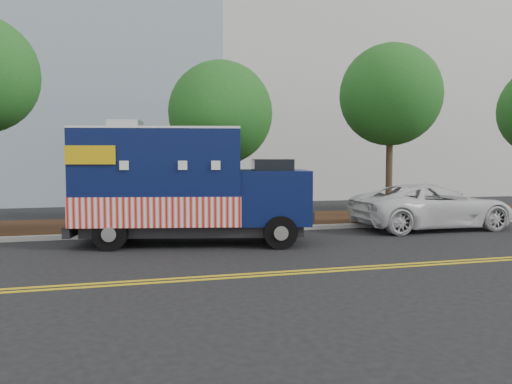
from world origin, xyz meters
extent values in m
plane|color=black|center=(0.00, 0.00, 0.00)|extent=(120.00, 120.00, 0.00)
cube|color=#9E9E99|center=(0.00, 1.40, 0.07)|extent=(120.00, 0.18, 0.15)
cube|color=black|center=(0.00, 3.50, 0.07)|extent=(120.00, 4.00, 0.15)
cube|color=gold|center=(0.00, -4.45, 0.01)|extent=(120.00, 0.10, 0.01)
cube|color=gold|center=(0.00, -4.70, 0.01)|extent=(120.00, 0.10, 0.01)
cylinder|color=#38281C|center=(0.14, 3.31, 1.59)|extent=(0.26, 0.26, 3.17)
sphere|color=#144915|center=(0.14, 3.31, 4.12)|extent=(3.79, 3.79, 3.79)
cylinder|color=#38281C|center=(6.87, 3.01, 1.98)|extent=(0.26, 0.26, 3.96)
sphere|color=#144915|center=(6.87, 3.01, 4.96)|extent=(3.99, 3.99, 3.99)
cube|color=#473828|center=(-2.70, 2.03, 1.20)|extent=(0.06, 0.06, 2.40)
cube|color=black|center=(-1.33, -0.23, 0.46)|extent=(6.43, 3.33, 0.31)
cube|color=#091340|center=(-2.29, -0.02, 1.97)|extent=(5.02, 3.43, 2.63)
cube|color=red|center=(-2.29, -0.02, 1.04)|extent=(5.08, 3.51, 0.82)
cube|color=white|center=(-2.29, -0.02, 3.30)|extent=(5.02, 3.43, 0.07)
cube|color=#B7B7BA|center=(-3.26, 0.19, 3.45)|extent=(1.04, 1.04, 0.24)
cube|color=#091340|center=(0.91, -0.72, 1.37)|extent=(2.42, 2.72, 1.53)
cube|color=black|center=(0.86, -0.71, 2.10)|extent=(1.52, 2.32, 0.71)
cube|color=black|center=(1.90, -0.93, 0.85)|extent=(0.55, 2.16, 0.33)
cube|color=black|center=(-4.59, 0.48, 0.49)|extent=(0.71, 2.45, 0.31)
cube|color=#B7B7BA|center=(-4.56, 0.47, 2.02)|extent=(0.46, 1.93, 2.08)
cube|color=#B7B7BA|center=(-1.70, 1.18, 2.02)|extent=(1.93, 0.46, 1.20)
cube|color=gold|center=(-4.17, -0.95, 2.57)|extent=(1.29, 0.30, 0.49)
cube|color=gold|center=(-3.62, 1.60, 2.57)|extent=(1.29, 0.30, 0.49)
cylinder|color=black|center=(0.78, -1.83, 0.46)|extent=(0.96, 0.49, 0.92)
cylinder|color=black|center=(1.26, 0.35, 0.46)|extent=(0.96, 0.49, 0.92)
cylinder|color=black|center=(-3.71, -0.86, 0.46)|extent=(0.96, 0.49, 0.92)
cylinder|color=black|center=(-3.23, 1.32, 0.46)|extent=(0.96, 0.49, 0.92)
imported|color=silver|center=(7.16, 0.53, 0.79)|extent=(5.69, 2.64, 1.58)
camera|label=1|loc=(-3.40, -14.69, 2.51)|focal=35.00mm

